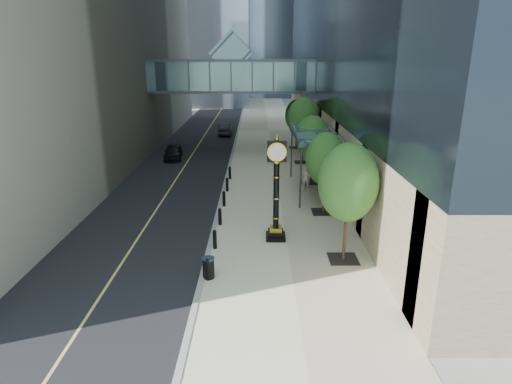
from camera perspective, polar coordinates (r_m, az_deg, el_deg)
ground at (r=18.30m, az=1.95°, el=-13.32°), size 320.00×320.00×0.00m
road at (r=56.81m, az=-6.48°, el=8.13°), size 8.00×180.00×0.02m
sidewalk at (r=56.47m, az=1.70°, el=8.19°), size 8.00×180.00×0.06m
curb at (r=56.50m, az=-2.40°, el=8.19°), size 0.25×180.00×0.07m
skywalk at (r=43.76m, az=-3.21°, el=15.50°), size 17.00×4.20×5.80m
entrance_canopy at (r=30.39m, az=7.83°, el=7.67°), size 3.00×8.00×4.38m
bollard_row at (r=26.31m, az=-4.54°, el=-2.12°), size 0.20×16.20×0.90m
street_trees at (r=32.15m, az=7.62°, el=7.40°), size 2.87×28.62×5.90m
street_clock at (r=22.23m, az=2.70°, el=-0.58°), size 1.05×1.05×5.52m
trash_bin at (r=19.20m, az=-6.35°, el=-10.08°), size 0.67×0.67×0.90m
pedestrian at (r=31.35m, az=6.68°, el=1.88°), size 0.70×0.54×1.71m
car_near at (r=41.51m, az=-10.97°, el=5.29°), size 1.95×4.07×1.34m
car_far at (r=53.54m, az=-4.11°, el=8.40°), size 1.63×4.44×1.45m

